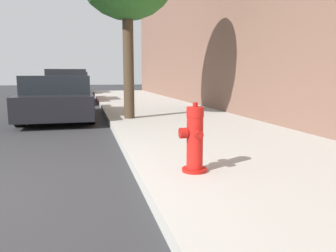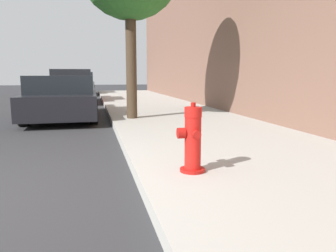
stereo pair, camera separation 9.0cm
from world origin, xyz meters
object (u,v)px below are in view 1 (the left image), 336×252
fire_hydrant (194,140)px  parked_car_far (74,84)px  parked_car_near (59,98)px  parked_car_mid (68,87)px

fire_hydrant → parked_car_far: 17.95m
parked_car_near → parked_car_mid: 5.45m
fire_hydrant → parked_car_near: parked_car_near is taller
parked_car_near → parked_car_far: size_ratio=0.98×
fire_hydrant → parked_car_near: size_ratio=0.18×
parked_car_near → parked_car_far: parked_car_far is taller
parked_car_near → parked_car_mid: bearing=90.3°
fire_hydrant → parked_car_mid: size_ratio=0.20×
fire_hydrant → parked_car_far: bearing=95.6°
parked_car_far → fire_hydrant: bearing=-84.4°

